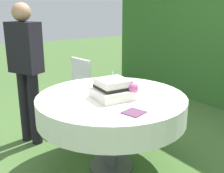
{
  "coord_description": "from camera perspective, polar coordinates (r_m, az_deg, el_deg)",
  "views": [
    {
      "loc": [
        2.02,
        -1.44,
        1.57
      ],
      "look_at": [
        0.03,
        -0.02,
        0.85
      ],
      "focal_mm": 44.46,
      "sensor_mm": 36.0,
      "label": 1
    }
  ],
  "objects": [
    {
      "name": "garden_chair",
      "position": [
        3.71,
        -7.61,
        0.15
      ],
      "size": [
        0.44,
        0.44,
        0.89
      ],
      "color": "white",
      "rests_on": "ground_plane"
    },
    {
      "name": "serving_plate_near",
      "position": [
        2.75,
        10.96,
        -1.05
      ],
      "size": [
        0.13,
        0.13,
        0.01
      ],
      "primitive_type": "cylinder",
      "color": "white",
      "rests_on": "cake_table"
    },
    {
      "name": "ground_plane",
      "position": [
        2.93,
        -0.13,
        -15.98
      ],
      "size": [
        20.0,
        20.0,
        0.0
      ],
      "primitive_type": "plane",
      "color": "#476B33"
    },
    {
      "name": "serving_plate_far",
      "position": [
        3.11,
        -0.67,
        1.25
      ],
      "size": [
        0.11,
        0.11,
        0.01
      ],
      "primitive_type": "cylinder",
      "color": "white",
      "rests_on": "cake_table"
    },
    {
      "name": "standing_person",
      "position": [
        3.22,
        -17.27,
        4.2
      ],
      "size": [
        0.41,
        0.34,
        1.6
      ],
      "color": "black",
      "rests_on": "ground_plane"
    },
    {
      "name": "wedding_cake",
      "position": [
        2.51,
        0.35,
        -0.61
      ],
      "size": [
        0.37,
        0.36,
        0.25
      ],
      "color": "white",
      "rests_on": "cake_table"
    },
    {
      "name": "cake_table",
      "position": [
        2.64,
        -0.14,
        -4.2
      ],
      "size": [
        1.41,
        1.41,
        0.75
      ],
      "color": "#4C4C51",
      "rests_on": "ground_plane"
    },
    {
      "name": "napkin_stack",
      "position": [
        2.2,
        4.54,
        -5.35
      ],
      "size": [
        0.19,
        0.19,
        0.01
      ],
      "primitive_type": "cube",
      "rotation": [
        0.0,
        0.0,
        0.24
      ],
      "color": "#603856",
      "rests_on": "cake_table"
    }
  ]
}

